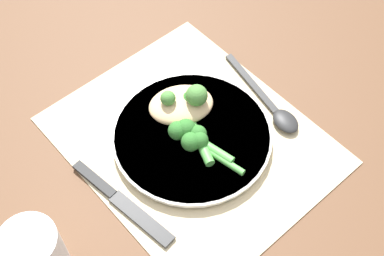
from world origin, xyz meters
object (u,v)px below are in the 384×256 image
(broccoli_stalk_right, at_px, (199,141))
(spoon, at_px, (276,111))
(chicken_fillet, at_px, (181,105))
(knife, at_px, (120,200))
(broccoli_stalk_front, at_px, (192,114))
(broccoli_stalk_left, at_px, (188,132))
(plate, at_px, (192,136))

(broccoli_stalk_right, distance_m, spoon, 0.14)
(chicken_fillet, relative_size, knife, 0.65)
(chicken_fillet, relative_size, broccoli_stalk_front, 1.04)
(broccoli_stalk_front, xyz_separation_m, broccoli_stalk_left, (-0.02, 0.03, 0.00))
(spoon, bearing_deg, plate, -9.82)
(broccoli_stalk_right, bearing_deg, spoon, -22.58)
(broccoli_stalk_left, bearing_deg, broccoli_stalk_front, 27.17)
(plate, relative_size, knife, 1.28)
(chicken_fillet, xyz_separation_m, broccoli_stalk_left, (-0.04, 0.02, -0.00))
(plate, xyz_separation_m, broccoli_stalk_right, (-0.02, 0.01, 0.02))
(broccoli_stalk_right, bearing_deg, plate, 62.39)
(plate, height_order, broccoli_stalk_left, broccoli_stalk_left)
(knife, xyz_separation_m, spoon, (-0.04, -0.28, 0.00))
(broccoli_stalk_right, bearing_deg, broccoli_stalk_left, 83.42)
(spoon, bearing_deg, knife, 3.19)
(broccoli_stalk_right, distance_m, knife, 0.14)
(spoon, bearing_deg, broccoli_stalk_left, -8.54)
(plate, xyz_separation_m, spoon, (-0.05, -0.13, -0.00))
(plate, distance_m, broccoli_stalk_left, 0.02)
(broccoli_stalk_left, relative_size, broccoli_stalk_right, 1.02)
(plate, bearing_deg, chicken_fillet, -20.56)
(broccoli_stalk_left, height_order, broccoli_stalk_right, broccoli_stalk_left)
(plate, height_order, broccoli_stalk_right, broccoli_stalk_right)
(broccoli_stalk_right, bearing_deg, broccoli_stalk_front, 48.88)
(broccoli_stalk_front, xyz_separation_m, spoon, (-0.07, -0.11, -0.02))
(broccoli_stalk_right, relative_size, knife, 0.55)
(plate, height_order, chicken_fillet, chicken_fillet)
(broccoli_stalk_left, xyz_separation_m, spoon, (-0.05, -0.14, -0.02))
(plate, height_order, knife, plate)
(knife, distance_m, spoon, 0.28)
(plate, bearing_deg, broccoli_stalk_right, 163.68)
(broccoli_stalk_front, height_order, broccoli_stalk_right, broccoli_stalk_front)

